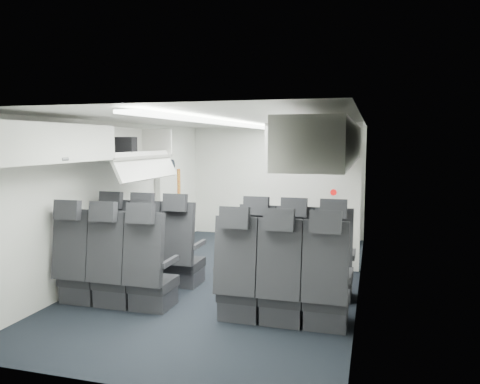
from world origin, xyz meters
The scene contains 13 objects.
cabin_shell centered at (0.00, 0.00, 1.12)m, with size 3.41×6.01×2.16m.
seat_row_front centered at (0.00, -0.53, 0.40)m, with size 3.33×0.56×1.24m.
seat_row_mid centered at (0.00, -1.43, 0.40)m, with size 3.33×0.56×1.24m.
overhead_bin_left_rear centered at (-1.40, -2.00, 1.86)m, with size 0.53×1.80×0.40m.
overhead_bin_left_front_open centered at (-1.44, -0.25, 1.74)m, with size 0.64×1.70×0.72m.
overhead_bin_right_rear centered at (1.40, -2.00, 1.86)m, with size 0.53×1.80×0.40m.
overhead_bin_right_front centered at (1.40, -0.25, 1.86)m, with size 0.53×1.70×0.40m.
bulkhead_partition centered at (0.98, 0.80, 1.08)m, with size 1.40×0.15×2.13m.
galley_unit centered at (0.95, 2.72, 0.95)m, with size 0.85×0.52×1.90m.
boarding_door centered at (-1.64, 1.55, 0.95)m, with size 0.12×1.27×1.86m.
flight_attendant centered at (0.42, 1.40, 0.86)m, with size 0.63×0.41×1.72m, color black.
carry_on_bag centered at (-1.41, -0.43, 1.83)m, with size 0.36×0.25×0.21m, color black.
papers centered at (0.61, 1.35, 1.03)m, with size 0.19×0.02×0.13m, color white.
Camera 1 is at (1.84, -6.03, 1.88)m, focal length 35.00 mm.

